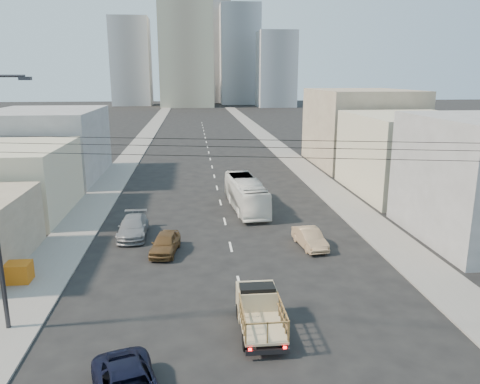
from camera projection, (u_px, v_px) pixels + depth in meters
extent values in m
plane|color=black|center=(258.00, 365.00, 19.66)|extent=(420.00, 420.00, 0.00)
cube|color=slate|center=(142.00, 141.00, 86.04)|extent=(3.50, 180.00, 0.12)
cube|color=slate|center=(268.00, 139.00, 88.36)|extent=(3.50, 180.00, 0.12)
cube|color=silver|center=(252.00, 339.00, 21.59)|extent=(0.15, 2.00, 0.01)
cube|color=silver|center=(239.00, 283.00, 27.38)|extent=(0.15, 2.00, 0.01)
cube|color=silver|center=(231.00, 247.00, 33.17)|extent=(0.15, 2.00, 0.01)
cube|color=silver|center=(225.00, 221.00, 38.96)|extent=(0.15, 2.00, 0.01)
cube|color=silver|center=(220.00, 202.00, 44.75)|extent=(0.15, 2.00, 0.01)
cube|color=silver|center=(217.00, 188.00, 50.54)|extent=(0.15, 2.00, 0.01)
cube|color=silver|center=(214.00, 176.00, 56.33)|extent=(0.15, 2.00, 0.01)
cube|color=silver|center=(212.00, 167.00, 62.12)|extent=(0.15, 2.00, 0.01)
cube|color=silver|center=(210.00, 159.00, 67.91)|extent=(0.15, 2.00, 0.01)
cube|color=silver|center=(209.00, 152.00, 73.71)|extent=(0.15, 2.00, 0.01)
cube|color=silver|center=(207.00, 147.00, 79.50)|extent=(0.15, 2.00, 0.01)
cube|color=silver|center=(206.00, 142.00, 85.29)|extent=(0.15, 2.00, 0.01)
cube|color=silver|center=(205.00, 138.00, 91.08)|extent=(0.15, 2.00, 0.01)
cube|color=silver|center=(204.00, 134.00, 96.87)|extent=(0.15, 2.00, 0.01)
cube|color=silver|center=(204.00, 131.00, 102.66)|extent=(0.15, 2.00, 0.01)
cube|color=silver|center=(203.00, 128.00, 108.45)|extent=(0.15, 2.00, 0.01)
cube|color=silver|center=(202.00, 125.00, 114.24)|extent=(0.15, 2.00, 0.01)
cube|color=silver|center=(202.00, 123.00, 120.03)|extent=(0.15, 2.00, 0.01)
cube|color=tan|center=(262.00, 327.00, 21.30)|extent=(1.90, 3.00, 0.12)
cube|color=tan|center=(256.00, 301.00, 23.17)|extent=(1.90, 1.60, 1.50)
cube|color=black|center=(257.00, 292.00, 22.78)|extent=(1.70, 0.90, 0.70)
cube|color=#2D2D33|center=(268.00, 352.00, 19.88)|extent=(1.90, 0.12, 0.22)
cube|color=#FF0C0C|center=(250.00, 350.00, 19.77)|extent=(0.15, 0.05, 0.12)
cube|color=#FF0C0C|center=(285.00, 348.00, 19.92)|extent=(0.15, 0.05, 0.12)
cylinder|color=black|center=(239.00, 311.00, 23.32)|extent=(0.25, 0.76, 0.76)
cylinder|color=black|center=(273.00, 310.00, 23.49)|extent=(0.25, 0.76, 0.76)
cylinder|color=black|center=(245.00, 342.00, 20.62)|extent=(0.25, 0.76, 0.76)
cylinder|color=black|center=(283.00, 340.00, 20.79)|extent=(0.25, 0.76, 0.76)
imported|color=white|center=(246.00, 194.00, 42.29)|extent=(3.16, 10.29, 2.82)
imported|color=brown|center=(165.00, 243.00, 31.89)|extent=(2.25, 4.28, 1.39)
imported|color=tan|center=(310.00, 238.00, 32.99)|extent=(1.88, 4.15, 1.32)
imported|color=gray|center=(133.00, 227.00, 35.18)|extent=(2.10, 5.08, 1.47)
cylinder|color=#2D2D33|center=(0.00, 76.00, 19.62)|extent=(2.00, 0.12, 0.12)
cube|color=#2D2D33|center=(25.00, 78.00, 19.74)|extent=(0.50, 0.25, 0.15)
cylinder|color=black|center=(255.00, 140.00, 18.85)|extent=(23.01, 5.02, 0.02)
cylinder|color=black|center=(255.00, 147.00, 18.93)|extent=(23.01, 5.02, 0.02)
cylinder|color=black|center=(255.00, 157.00, 19.02)|extent=(23.01, 5.02, 0.02)
cube|color=#BA6011|center=(16.00, 278.00, 27.28)|extent=(1.80, 1.20, 0.38)
cube|color=#BA6011|center=(15.00, 272.00, 27.19)|extent=(1.80, 1.20, 0.38)
cube|color=#BA6011|center=(14.00, 266.00, 27.09)|extent=(1.80, 1.20, 0.38)
cube|color=#BCB397|center=(410.00, 154.00, 47.64)|extent=(11.00, 14.00, 8.00)
cube|color=gray|center=(360.00, 128.00, 62.89)|extent=(12.00, 16.00, 10.00)
cube|color=#BCB397|center=(1.00, 181.00, 40.22)|extent=(11.00, 12.00, 6.00)
cube|color=gray|center=(46.00, 145.00, 54.40)|extent=(12.00, 16.00, 8.00)
cube|color=#9F927B|center=(186.00, 26.00, 176.05)|extent=(20.00, 20.00, 60.00)
cube|color=gray|center=(240.00, 55.00, 195.13)|extent=(16.00, 16.00, 40.00)
cube|color=gray|center=(131.00, 62.00, 186.68)|extent=(15.00, 15.00, 34.00)
cube|color=gray|center=(209.00, 52.00, 207.93)|extent=(18.00, 18.00, 44.00)
cube|color=gray|center=(276.00, 69.00, 178.47)|extent=(14.00, 14.00, 28.00)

